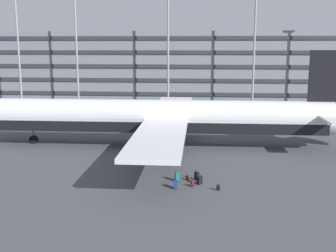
{
  "coord_description": "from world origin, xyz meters",
  "views": [
    {
      "loc": [
        -0.74,
        -43.9,
        10.62
      ],
      "look_at": [
        -4.01,
        -4.95,
        3.0
      ],
      "focal_mm": 44.69,
      "sensor_mm": 36.0,
      "label": 1
    }
  ],
  "objects_px": {
    "backpack_silver": "(218,187)",
    "backpack_purple": "(188,178)",
    "airliner": "(162,118)",
    "suitcase_teal": "(200,180)",
    "suitcase_scuffed": "(197,175)",
    "suitcase_orange": "(175,184)",
    "suitcase_red": "(177,176)",
    "backpack_black": "(192,184)"
  },
  "relations": [
    {
      "from": "airliner",
      "to": "backpack_purple",
      "type": "relative_size",
      "value": 88.85
    },
    {
      "from": "airliner",
      "to": "backpack_silver",
      "type": "relative_size",
      "value": 80.94
    },
    {
      "from": "suitcase_scuffed",
      "to": "backpack_black",
      "type": "bearing_deg",
      "value": -100.41
    },
    {
      "from": "airliner",
      "to": "suitcase_red",
      "type": "relative_size",
      "value": 48.81
    },
    {
      "from": "suitcase_red",
      "to": "backpack_silver",
      "type": "relative_size",
      "value": 1.66
    },
    {
      "from": "suitcase_red",
      "to": "backpack_silver",
      "type": "height_order",
      "value": "suitcase_red"
    },
    {
      "from": "backpack_silver",
      "to": "backpack_purple",
      "type": "xyz_separation_m",
      "value": [
        -2.32,
        2.2,
        -0.02
      ]
    },
    {
      "from": "suitcase_teal",
      "to": "suitcase_orange",
      "type": "distance_m",
      "value": 2.15
    },
    {
      "from": "backpack_purple",
      "to": "suitcase_scuffed",
      "type": "bearing_deg",
      "value": 8.02
    },
    {
      "from": "suitcase_red",
      "to": "backpack_silver",
      "type": "xyz_separation_m",
      "value": [
        3.19,
        -1.85,
        -0.17
      ]
    },
    {
      "from": "suitcase_scuffed",
      "to": "suitcase_red",
      "type": "distance_m",
      "value": 1.62
    },
    {
      "from": "backpack_purple",
      "to": "suitcase_orange",
      "type": "bearing_deg",
      "value": -112.32
    },
    {
      "from": "backpack_silver",
      "to": "airliner",
      "type": "bearing_deg",
      "value": 112.26
    },
    {
      "from": "backpack_silver",
      "to": "backpack_black",
      "type": "xyz_separation_m",
      "value": [
        -1.93,
        0.65,
        0.01
      ]
    },
    {
      "from": "suitcase_scuffed",
      "to": "backpack_silver",
      "type": "relative_size",
      "value": 1.74
    },
    {
      "from": "suitcase_red",
      "to": "backpack_black",
      "type": "xyz_separation_m",
      "value": [
        1.26,
        -1.2,
        -0.16
      ]
    },
    {
      "from": "suitcase_teal",
      "to": "backpack_purple",
      "type": "height_order",
      "value": "suitcase_teal"
    },
    {
      "from": "suitcase_orange",
      "to": "backpack_silver",
      "type": "height_order",
      "value": "suitcase_orange"
    },
    {
      "from": "suitcase_orange",
      "to": "suitcase_red",
      "type": "xyz_separation_m",
      "value": [
        0.01,
        1.77,
        0.02
      ]
    },
    {
      "from": "suitcase_teal",
      "to": "airliner",
      "type": "bearing_deg",
      "value": 108.63
    },
    {
      "from": "suitcase_orange",
      "to": "backpack_purple",
      "type": "relative_size",
      "value": 1.79
    },
    {
      "from": "suitcase_orange",
      "to": "backpack_black",
      "type": "height_order",
      "value": "suitcase_orange"
    },
    {
      "from": "airliner",
      "to": "backpack_purple",
      "type": "distance_m",
      "value": 12.08
    },
    {
      "from": "suitcase_orange",
      "to": "backpack_silver",
      "type": "relative_size",
      "value": 1.64
    },
    {
      "from": "backpack_silver",
      "to": "backpack_purple",
      "type": "relative_size",
      "value": 1.1
    },
    {
      "from": "suitcase_teal",
      "to": "backpack_silver",
      "type": "bearing_deg",
      "value": -42.1
    },
    {
      "from": "suitcase_teal",
      "to": "suitcase_red",
      "type": "relative_size",
      "value": 0.9
    },
    {
      "from": "suitcase_scuffed",
      "to": "suitcase_orange",
      "type": "height_order",
      "value": "suitcase_scuffed"
    },
    {
      "from": "suitcase_red",
      "to": "backpack_silver",
      "type": "bearing_deg",
      "value": -30.17
    },
    {
      "from": "suitcase_teal",
      "to": "suitcase_orange",
      "type": "bearing_deg",
      "value": -146.7
    },
    {
      "from": "suitcase_teal",
      "to": "suitcase_scuffed",
      "type": "relative_size",
      "value": 0.86
    },
    {
      "from": "suitcase_scuffed",
      "to": "suitcase_orange",
      "type": "bearing_deg",
      "value": -125.22
    },
    {
      "from": "suitcase_scuffed",
      "to": "backpack_black",
      "type": "distance_m",
      "value": 1.68
    },
    {
      "from": "suitcase_orange",
      "to": "backpack_black",
      "type": "xyz_separation_m",
      "value": [
        1.26,
        0.57,
        -0.14
      ]
    },
    {
      "from": "airliner",
      "to": "suitcase_orange",
      "type": "distance_m",
      "value": 13.87
    },
    {
      "from": "suitcase_orange",
      "to": "backpack_purple",
      "type": "bearing_deg",
      "value": 67.68
    },
    {
      "from": "suitcase_orange",
      "to": "backpack_black",
      "type": "relative_size",
      "value": 1.55
    },
    {
      "from": "suitcase_orange",
      "to": "suitcase_red",
      "type": "bearing_deg",
      "value": 89.78
    },
    {
      "from": "suitcase_scuffed",
      "to": "backpack_purple",
      "type": "distance_m",
      "value": 0.72
    },
    {
      "from": "backpack_purple",
      "to": "backpack_black",
      "type": "bearing_deg",
      "value": -75.81
    },
    {
      "from": "airliner",
      "to": "backpack_purple",
      "type": "height_order",
      "value": "airliner"
    },
    {
      "from": "suitcase_teal",
      "to": "backpack_black",
      "type": "bearing_deg",
      "value": -131.01
    }
  ]
}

